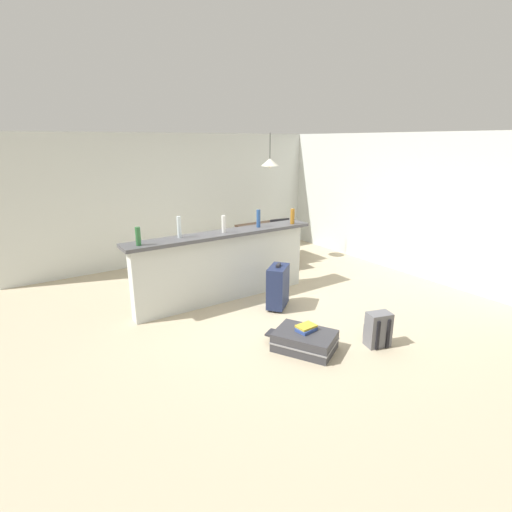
# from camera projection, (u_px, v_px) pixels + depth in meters

# --- Properties ---
(ground_plane) EXTENTS (13.00, 13.00, 0.05)m
(ground_plane) POSITION_uv_depth(u_px,v_px,m) (269.00, 308.00, 5.80)
(ground_plane) COLOR #BCAD8E
(wall_back) EXTENTS (6.60, 0.10, 2.50)m
(wall_back) POSITION_uv_depth(u_px,v_px,m) (181.00, 198.00, 7.86)
(wall_back) COLOR silver
(wall_back) RESTS_ON ground_plane
(wall_right) EXTENTS (0.10, 6.00, 2.50)m
(wall_right) POSITION_uv_depth(u_px,v_px,m) (393.00, 202.00, 7.30)
(wall_right) COLOR silver
(wall_right) RESTS_ON ground_plane
(partition_half_wall) EXTENTS (2.80, 0.20, 1.02)m
(partition_half_wall) POSITION_uv_depth(u_px,v_px,m) (224.00, 268.00, 5.89)
(partition_half_wall) COLOR silver
(partition_half_wall) RESTS_ON ground_plane
(bar_countertop) EXTENTS (2.96, 0.40, 0.05)m
(bar_countertop) POSITION_uv_depth(u_px,v_px,m) (223.00, 234.00, 5.74)
(bar_countertop) COLOR #4C4C51
(bar_countertop) RESTS_ON partition_half_wall
(bottle_green) EXTENTS (0.07, 0.07, 0.24)m
(bottle_green) POSITION_uv_depth(u_px,v_px,m) (138.00, 236.00, 4.99)
(bottle_green) COLOR #2D6B38
(bottle_green) RESTS_ON bar_countertop
(bottle_clear) EXTENTS (0.06, 0.06, 0.30)m
(bottle_clear) POSITION_uv_depth(u_px,v_px,m) (179.00, 227.00, 5.38)
(bottle_clear) COLOR silver
(bottle_clear) RESTS_ON bar_countertop
(bottle_white) EXTENTS (0.06, 0.06, 0.25)m
(bottle_white) POSITION_uv_depth(u_px,v_px,m) (224.00, 224.00, 5.68)
(bottle_white) COLOR silver
(bottle_white) RESTS_ON bar_countertop
(bottle_blue) EXTENTS (0.06, 0.06, 0.27)m
(bottle_blue) POSITION_uv_depth(u_px,v_px,m) (258.00, 219.00, 6.03)
(bottle_blue) COLOR #284C89
(bottle_blue) RESTS_ON bar_countertop
(bottle_amber) EXTENTS (0.07, 0.07, 0.24)m
(bottle_amber) POSITION_uv_depth(u_px,v_px,m) (292.00, 216.00, 6.28)
(bottle_amber) COLOR #9E661E
(bottle_amber) RESTS_ON bar_countertop
(dining_table) EXTENTS (1.10, 0.80, 0.74)m
(dining_table) POSITION_uv_depth(u_px,v_px,m) (268.00, 230.00, 7.81)
(dining_table) COLOR #332319
(dining_table) RESTS_ON ground_plane
(dining_chair_near_partition) EXTENTS (0.45, 0.45, 0.93)m
(dining_chair_near_partition) POSITION_uv_depth(u_px,v_px,m) (282.00, 241.00, 7.45)
(dining_chair_near_partition) COLOR black
(dining_chair_near_partition) RESTS_ON ground_plane
(pendant_lamp) EXTENTS (0.34, 0.34, 0.65)m
(pendant_lamp) POSITION_uv_depth(u_px,v_px,m) (270.00, 162.00, 7.44)
(pendant_lamp) COLOR black
(suitcase_flat_charcoal) EXTENTS (0.76, 0.89, 0.22)m
(suitcase_flat_charcoal) POSITION_uv_depth(u_px,v_px,m) (304.00, 341.00, 4.58)
(suitcase_flat_charcoal) COLOR #38383D
(suitcase_flat_charcoal) RESTS_ON ground_plane
(backpack_grey) EXTENTS (0.32, 0.30, 0.42)m
(backpack_grey) POSITION_uv_depth(u_px,v_px,m) (378.00, 330.00, 4.65)
(backpack_grey) COLOR slate
(backpack_grey) RESTS_ON ground_plane
(suitcase_upright_navy) EXTENTS (0.49, 0.46, 0.67)m
(suitcase_upright_navy) POSITION_uv_depth(u_px,v_px,m) (278.00, 286.00, 5.67)
(suitcase_upright_navy) COLOR #1E284C
(suitcase_upright_navy) RESTS_ON ground_plane
(book_stack) EXTENTS (0.25, 0.19, 0.06)m
(book_stack) POSITION_uv_depth(u_px,v_px,m) (306.00, 328.00, 4.58)
(book_stack) COLOR #334C99
(book_stack) RESTS_ON suitcase_flat_charcoal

